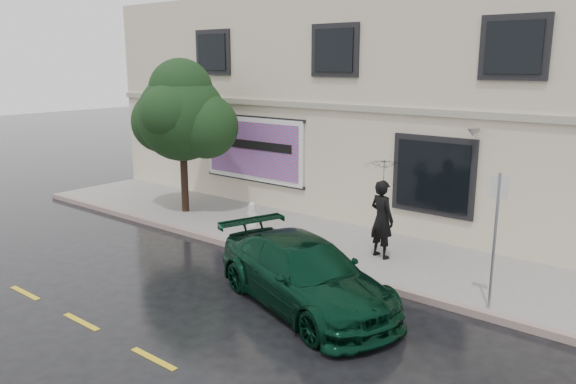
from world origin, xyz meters
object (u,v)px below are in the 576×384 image
Objects in this scene: street_tree at (182,117)px; fire_hydrant at (252,214)px; car at (304,274)px; pedestrian at (382,219)px.

fire_hydrant is (2.84, 0.09, -2.69)m from street_tree.
car is 3.25m from pedestrian.
car is 2.43× the size of pedestrian.
fire_hydrant is (-4.38, 3.21, -0.18)m from car.
fire_hydrant is at bearing 15.65° from pedestrian.
pedestrian is 0.44× the size of street_tree.
street_tree is at bearing 175.99° from fire_hydrant.
street_tree reaches higher than pedestrian.
pedestrian is at bearing -5.90° from fire_hydrant.
pedestrian is 4.35m from fire_hydrant.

